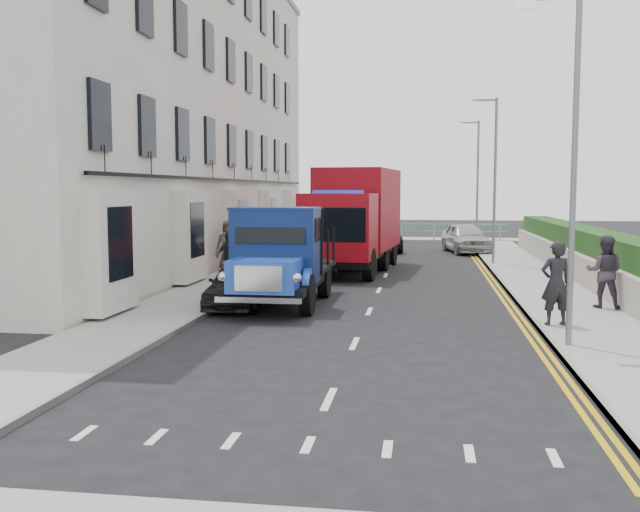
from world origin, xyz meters
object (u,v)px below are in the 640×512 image
(lamp_near, at_px, (568,149))
(pedestrian_east_near, at_px, (556,283))
(bedford_lorry, at_px, (277,263))
(parked_car_front, at_px, (239,285))
(lamp_mid, at_px, (492,171))
(red_lorry, at_px, (355,217))
(lamp_far, at_px, (475,175))

(lamp_near, distance_m, pedestrian_east_near, 3.61)
(bedford_lorry, height_order, parked_car_front, bedford_lorry)
(lamp_mid, height_order, red_lorry, lamp_mid)
(lamp_near, height_order, parked_car_front, lamp_near)
(lamp_near, distance_m, bedford_lorry, 8.31)
(parked_car_front, height_order, pedestrian_east_near, pedestrian_east_near)
(lamp_mid, height_order, bedford_lorry, lamp_mid)
(lamp_mid, xyz_separation_m, bedford_lorry, (-6.68, -11.88, -2.76))
(lamp_mid, bearing_deg, pedestrian_east_near, -89.08)
(lamp_mid, bearing_deg, bedford_lorry, -119.33)
(red_lorry, bearing_deg, lamp_mid, 30.36)
(lamp_far, relative_size, red_lorry, 0.88)
(lamp_mid, relative_size, bedford_lorry, 1.22)
(red_lorry, xyz_separation_m, pedestrian_east_near, (5.71, -11.33, -1.06))
(bedford_lorry, bearing_deg, lamp_far, 73.04)
(lamp_near, relative_size, lamp_mid, 1.00)
(red_lorry, bearing_deg, pedestrian_east_near, -57.79)
(red_lorry, height_order, pedestrian_east_near, red_lorry)
(lamp_near, xyz_separation_m, lamp_mid, (0.00, 16.00, 0.00))
(lamp_mid, relative_size, parked_car_front, 1.95)
(lamp_mid, xyz_separation_m, parked_car_front, (-7.78, -11.81, -3.38))
(parked_car_front, relative_size, pedestrian_east_near, 1.86)
(pedestrian_east_near, bearing_deg, lamp_near, 70.12)
(lamp_mid, relative_size, red_lorry, 0.88)
(lamp_mid, bearing_deg, lamp_far, 90.00)
(lamp_mid, distance_m, lamp_far, 10.00)
(lamp_far, height_order, red_lorry, lamp_far)
(bedford_lorry, bearing_deg, red_lorry, 82.75)
(pedestrian_east_near, bearing_deg, lamp_far, -103.35)
(lamp_mid, distance_m, parked_car_front, 14.54)
(lamp_far, bearing_deg, bedford_lorry, -106.97)
(bedford_lorry, distance_m, pedestrian_east_near, 7.18)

